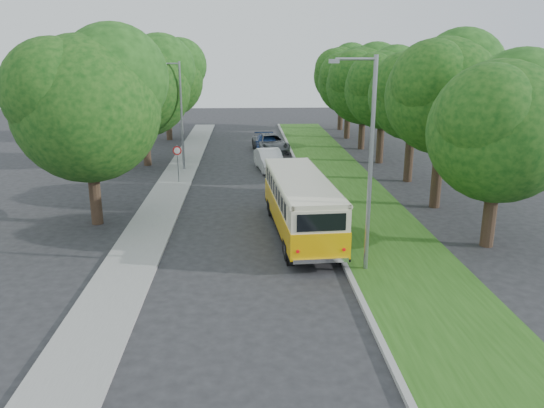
{
  "coord_description": "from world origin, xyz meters",
  "views": [
    {
      "loc": [
        -0.2,
        -21.08,
        8.07
      ],
      "look_at": [
        0.94,
        1.81,
        1.5
      ],
      "focal_mm": 35.0,
      "sensor_mm": 36.0,
      "label": 1
    }
  ],
  "objects_px": {
    "lamppost_near": "(368,159)",
    "car_blue": "(267,143)",
    "car_white": "(269,160)",
    "lamppost_far": "(180,112)",
    "car_grey": "(271,143)",
    "car_silver": "(293,187)",
    "vintage_bus": "(301,206)"
  },
  "relations": [
    {
      "from": "lamppost_near",
      "to": "car_blue",
      "type": "xyz_separation_m",
      "value": [
        -2.65,
        25.74,
        -3.68
      ]
    },
    {
      "from": "car_blue",
      "to": "car_grey",
      "type": "height_order",
      "value": "car_grey"
    },
    {
      "from": "car_silver",
      "to": "car_white",
      "type": "relative_size",
      "value": 0.98
    },
    {
      "from": "lamppost_far",
      "to": "car_grey",
      "type": "bearing_deg",
      "value": 46.64
    },
    {
      "from": "lamppost_far",
      "to": "car_blue",
      "type": "relative_size",
      "value": 1.57
    },
    {
      "from": "lamppost_far",
      "to": "car_white",
      "type": "xyz_separation_m",
      "value": [
        6.17,
        -0.22,
        -3.37
      ]
    },
    {
      "from": "car_blue",
      "to": "car_white",
      "type": "bearing_deg",
      "value": -94.47
    },
    {
      "from": "car_white",
      "to": "car_grey",
      "type": "height_order",
      "value": "car_white"
    },
    {
      "from": "car_blue",
      "to": "lamppost_near",
      "type": "bearing_deg",
      "value": -87.9
    },
    {
      "from": "car_silver",
      "to": "car_blue",
      "type": "xyz_separation_m",
      "value": [
        -0.87,
        15.34,
        -0.06
      ]
    },
    {
      "from": "car_silver",
      "to": "car_blue",
      "type": "relative_size",
      "value": 0.93
    },
    {
      "from": "lamppost_far",
      "to": "car_white",
      "type": "height_order",
      "value": "lamppost_far"
    },
    {
      "from": "car_white",
      "to": "lamppost_near",
      "type": "bearing_deg",
      "value": -90.02
    },
    {
      "from": "car_silver",
      "to": "car_white",
      "type": "height_order",
      "value": "car_silver"
    },
    {
      "from": "vintage_bus",
      "to": "car_blue",
      "type": "xyz_separation_m",
      "value": [
        -0.69,
        21.41,
        -0.69
      ]
    },
    {
      "from": "lamppost_near",
      "to": "car_grey",
      "type": "height_order",
      "value": "lamppost_near"
    },
    {
      "from": "car_silver",
      "to": "car_grey",
      "type": "height_order",
      "value": "car_silver"
    },
    {
      "from": "car_silver",
      "to": "car_white",
      "type": "distance_m",
      "value": 7.94
    },
    {
      "from": "lamppost_far",
      "to": "car_white",
      "type": "bearing_deg",
      "value": -2.02
    },
    {
      "from": "lamppost_near",
      "to": "vintage_bus",
      "type": "xyz_separation_m",
      "value": [
        -1.96,
        4.34,
        -2.99
      ]
    },
    {
      "from": "car_grey",
      "to": "car_white",
      "type": "bearing_deg",
      "value": -102.27
    },
    {
      "from": "car_white",
      "to": "vintage_bus",
      "type": "bearing_deg",
      "value": -95.35
    },
    {
      "from": "car_silver",
      "to": "lamppost_near",
      "type": "bearing_deg",
      "value": -98.68
    },
    {
      "from": "car_silver",
      "to": "car_blue",
      "type": "distance_m",
      "value": 15.37
    },
    {
      "from": "lamppost_near",
      "to": "car_white",
      "type": "relative_size",
      "value": 1.77
    },
    {
      "from": "vintage_bus",
      "to": "car_grey",
      "type": "height_order",
      "value": "vintage_bus"
    },
    {
      "from": "lamppost_near",
      "to": "car_blue",
      "type": "height_order",
      "value": "lamppost_near"
    },
    {
      "from": "vintage_bus",
      "to": "car_blue",
      "type": "relative_size",
      "value": 1.95
    },
    {
      "from": "car_silver",
      "to": "car_white",
      "type": "xyz_separation_m",
      "value": [
        -0.96,
        7.88,
        -0.01
      ]
    },
    {
      "from": "vintage_bus",
      "to": "car_silver",
      "type": "relative_size",
      "value": 2.1
    },
    {
      "from": "lamppost_far",
      "to": "car_silver",
      "type": "relative_size",
      "value": 1.7
    },
    {
      "from": "lamppost_near",
      "to": "car_white",
      "type": "bearing_deg",
      "value": 98.52
    }
  ]
}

